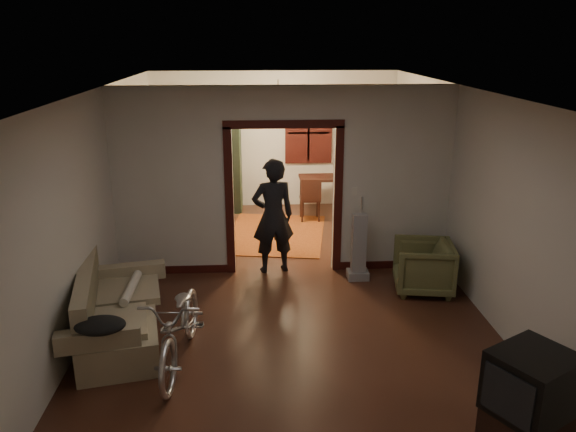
{
  "coord_description": "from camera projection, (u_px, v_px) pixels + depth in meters",
  "views": [
    {
      "loc": [
        -0.43,
        -7.3,
        3.45
      ],
      "look_at": [
        0.0,
        -0.3,
        1.2
      ],
      "focal_mm": 35.0,
      "sensor_mm": 36.0,
      "label": 1
    }
  ],
  "objects": [
    {
      "name": "floor",
      "position": [
        287.0,
        289.0,
        8.02
      ],
      "size": [
        5.0,
        8.5,
        0.01
      ],
      "primitive_type": "cube",
      "color": "black",
      "rests_on": "ground"
    },
    {
      "name": "ceiling",
      "position": [
        287.0,
        90.0,
        7.17
      ],
      "size": [
        5.0,
        8.5,
        0.01
      ],
      "primitive_type": "cube",
      "color": "white",
      "rests_on": "floor"
    },
    {
      "name": "wall_back",
      "position": [
        275.0,
        140.0,
        11.63
      ],
      "size": [
        5.0,
        0.02,
        2.8
      ],
      "primitive_type": "cube",
      "color": "beige",
      "rests_on": "floor"
    },
    {
      "name": "wall_left",
      "position": [
        99.0,
        198.0,
        7.45
      ],
      "size": [
        0.02,
        8.5,
        2.8
      ],
      "primitive_type": "cube",
      "color": "beige",
      "rests_on": "floor"
    },
    {
      "name": "wall_right",
      "position": [
        467.0,
        192.0,
        7.74
      ],
      "size": [
        0.02,
        8.5,
        2.8
      ],
      "primitive_type": "cube",
      "color": "beige",
      "rests_on": "floor"
    },
    {
      "name": "partition_wall",
      "position": [
        284.0,
        182.0,
        8.31
      ],
      "size": [
        5.0,
        0.14,
        2.8
      ],
      "primitive_type": "cube",
      "color": "beige",
      "rests_on": "floor"
    },
    {
      "name": "door_casing",
      "position": [
        284.0,
        201.0,
        8.4
      ],
      "size": [
        1.74,
        0.2,
        2.32
      ],
      "primitive_type": "cube",
      "color": "black",
      "rests_on": "floor"
    },
    {
      "name": "far_window",
      "position": [
        309.0,
        133.0,
        11.59
      ],
      "size": [
        0.98,
        0.06,
        1.28
      ],
      "primitive_type": "cube",
      "color": "black",
      "rests_on": "wall_back"
    },
    {
      "name": "chandelier",
      "position": [
        278.0,
        103.0,
        9.68
      ],
      "size": [
        0.24,
        0.24,
        0.24
      ],
      "primitive_type": "sphere",
      "color": "#FFE0A5",
      "rests_on": "ceiling"
    },
    {
      "name": "light_switch",
      "position": [
        354.0,
        192.0,
        8.34
      ],
      "size": [
        0.08,
        0.01,
        0.12
      ],
      "primitive_type": "cube",
      "color": "silver",
      "rests_on": "partition_wall"
    },
    {
      "name": "sofa",
      "position": [
        118.0,
        306.0,
        6.58
      ],
      "size": [
        1.21,
        2.02,
        0.87
      ],
      "primitive_type": "cube",
      "rotation": [
        0.0,
        0.0,
        0.2
      ],
      "color": "#786F50",
      "rests_on": "floor"
    },
    {
      "name": "rolled_paper",
      "position": [
        131.0,
        288.0,
        6.84
      ],
      "size": [
        0.11,
        0.84,
        0.11
      ],
      "primitive_type": "cylinder",
      "rotation": [
        1.57,
        0.0,
        0.0
      ],
      "color": "beige",
      "rests_on": "sofa"
    },
    {
      "name": "jacket",
      "position": [
        100.0,
        325.0,
        5.64
      ],
      "size": [
        0.51,
        0.38,
        0.15
      ],
      "primitive_type": "ellipsoid",
      "color": "black",
      "rests_on": "sofa"
    },
    {
      "name": "bicycle",
      "position": [
        181.0,
        325.0,
        6.09
      ],
      "size": [
        0.77,
        1.81,
        0.92
      ],
      "primitive_type": "imported",
      "rotation": [
        0.0,
        0.0,
        -0.09
      ],
      "color": "silver",
      "rests_on": "floor"
    },
    {
      "name": "armchair",
      "position": [
        423.0,
        267.0,
        7.88
      ],
      "size": [
        0.91,
        0.89,
        0.73
      ],
      "primitive_type": "imported",
      "rotation": [
        0.0,
        0.0,
        -1.73
      ],
      "color": "brown",
      "rests_on": "floor"
    },
    {
      "name": "crt_tv",
      "position": [
        532.0,
        383.0,
        4.51
      ],
      "size": [
        0.81,
        0.78,
        0.53
      ],
      "primitive_type": "cube",
      "rotation": [
        0.0,
        0.0,
        0.53
      ],
      "color": "black",
      "rests_on": "tv_stand"
    },
    {
      "name": "vacuum",
      "position": [
        359.0,
        247.0,
        8.23
      ],
      "size": [
        0.35,
        0.3,
        1.01
      ],
      "primitive_type": "cube",
      "rotation": [
        0.0,
        0.0,
        0.19
      ],
      "color": "gray",
      "rests_on": "floor"
    },
    {
      "name": "person",
      "position": [
        273.0,
        216.0,
        8.4
      ],
      "size": [
        0.72,
        0.54,
        1.76
      ],
      "primitive_type": "imported",
      "rotation": [
        0.0,
        0.0,
        3.35
      ],
      "color": "black",
      "rests_on": "floor"
    },
    {
      "name": "oriental_rug",
      "position": [
        275.0,
        234.0,
        10.25
      ],
      "size": [
        2.06,
        2.51,
        0.02
      ],
      "primitive_type": "cube",
      "rotation": [
        0.0,
        0.0,
        -0.16
      ],
      "color": "maroon",
      "rests_on": "floor"
    },
    {
      "name": "locker",
      "position": [
        216.0,
        163.0,
        11.36
      ],
      "size": [
        1.02,
        0.59,
        2.01
      ],
      "primitive_type": "cube",
      "rotation": [
        0.0,
        0.0,
        -0.03
      ],
      "color": "#21301D",
      "rests_on": "floor"
    },
    {
      "name": "globe",
      "position": [
        214.0,
        117.0,
        11.08
      ],
      "size": [
        0.28,
        0.28,
        0.28
      ],
      "primitive_type": "sphere",
      "color": "#1E5972",
      "rests_on": "locker"
    },
    {
      "name": "desk",
      "position": [
        325.0,
        195.0,
        11.36
      ],
      "size": [
        1.15,
        0.85,
        0.76
      ],
      "primitive_type": "cube",
      "rotation": [
        0.0,
        0.0,
        -0.3
      ],
      "color": "black",
      "rests_on": "floor"
    },
    {
      "name": "desk_chair",
      "position": [
        310.0,
        199.0,
        10.93
      ],
      "size": [
        0.46,
        0.46,
        0.87
      ],
      "primitive_type": "cube",
      "rotation": [
        0.0,
        0.0,
        0.24
      ],
      "color": "black",
      "rests_on": "floor"
    }
  ]
}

